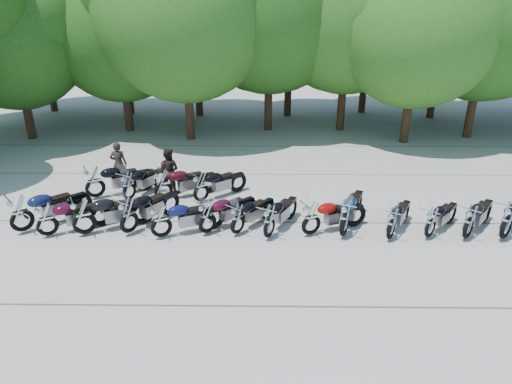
{
  "coord_description": "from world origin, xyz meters",
  "views": [
    {
      "loc": [
        0.17,
        -12.09,
        6.91
      ],
      "look_at": [
        0.0,
        1.5,
        1.1
      ],
      "focal_mm": 32.0,
      "sensor_mm": 36.0,
      "label": 1
    }
  ],
  "objects_px": {
    "motorcycle_5": "(207,216)",
    "motorcycle_17": "(201,186)",
    "motorcycle_11": "(431,221)",
    "motorcycle_1": "(46,219)",
    "motorcycle_3": "(128,214)",
    "rider_0": "(119,164)",
    "motorcycle_6": "(238,218)",
    "motorcycle_10": "(392,223)",
    "motorcycle_16": "(163,184)",
    "motorcycle_4": "(161,220)",
    "motorcycle_12": "(470,221)",
    "motorcycle_8": "(311,217)",
    "motorcycle_9": "(345,217)",
    "motorcycle_0": "(20,212)",
    "motorcycle_13": "(508,219)",
    "motorcycle_7": "(269,220)",
    "motorcycle_15": "(128,185)",
    "motorcycle_2": "(83,215)",
    "motorcycle_14": "(94,181)",
    "rider_1": "(168,171)"
  },
  "relations": [
    {
      "from": "rider_0",
      "to": "motorcycle_6",
      "type": "bearing_deg",
      "value": 139.02
    },
    {
      "from": "motorcycle_4",
      "to": "motorcycle_8",
      "type": "relative_size",
      "value": 1.01
    },
    {
      "from": "motorcycle_0",
      "to": "motorcycle_11",
      "type": "distance_m",
      "value": 12.75
    },
    {
      "from": "motorcycle_1",
      "to": "rider_1",
      "type": "relative_size",
      "value": 1.27
    },
    {
      "from": "motorcycle_5",
      "to": "motorcycle_17",
      "type": "xyz_separation_m",
      "value": [
        -0.49,
        2.42,
        -0.0
      ]
    },
    {
      "from": "motorcycle_1",
      "to": "rider_0",
      "type": "height_order",
      "value": "rider_0"
    },
    {
      "from": "motorcycle_3",
      "to": "motorcycle_4",
      "type": "xyz_separation_m",
      "value": [
        1.07,
        -0.29,
        -0.03
      ]
    },
    {
      "from": "motorcycle_10",
      "to": "rider_0",
      "type": "distance_m",
      "value": 10.54
    },
    {
      "from": "motorcycle_5",
      "to": "motorcycle_17",
      "type": "height_order",
      "value": "motorcycle_5"
    },
    {
      "from": "motorcycle_0",
      "to": "motorcycle_16",
      "type": "height_order",
      "value": "motorcycle_0"
    },
    {
      "from": "motorcycle_8",
      "to": "motorcycle_13",
      "type": "distance_m",
      "value": 5.94
    },
    {
      "from": "motorcycle_1",
      "to": "motorcycle_12",
      "type": "height_order",
      "value": "motorcycle_12"
    },
    {
      "from": "rider_0",
      "to": "motorcycle_15",
      "type": "bearing_deg",
      "value": 115.82
    },
    {
      "from": "motorcycle_8",
      "to": "motorcycle_12",
      "type": "xyz_separation_m",
      "value": [
        4.8,
        -0.17,
        -0.01
      ]
    },
    {
      "from": "motorcycle_10",
      "to": "motorcycle_15",
      "type": "height_order",
      "value": "motorcycle_15"
    },
    {
      "from": "motorcycle_10",
      "to": "motorcycle_17",
      "type": "xyz_separation_m",
      "value": [
        -6.16,
        2.71,
        0.05
      ]
    },
    {
      "from": "motorcycle_2",
      "to": "motorcycle_3",
      "type": "bearing_deg",
      "value": -113.28
    },
    {
      "from": "motorcycle_13",
      "to": "motorcycle_16",
      "type": "distance_m",
      "value": 11.4
    },
    {
      "from": "motorcycle_5",
      "to": "motorcycle_0",
      "type": "bearing_deg",
      "value": 47.26
    },
    {
      "from": "motorcycle_6",
      "to": "rider_0",
      "type": "relative_size",
      "value": 1.19
    },
    {
      "from": "motorcycle_8",
      "to": "motorcycle_17",
      "type": "distance_m",
      "value": 4.49
    },
    {
      "from": "motorcycle_5",
      "to": "motorcycle_10",
      "type": "xyz_separation_m",
      "value": [
        5.66,
        -0.29,
        -0.05
      ]
    },
    {
      "from": "motorcycle_11",
      "to": "motorcycle_5",
      "type": "bearing_deg",
      "value": 42.36
    },
    {
      "from": "motorcycle_4",
      "to": "motorcycle_5",
      "type": "height_order",
      "value": "motorcycle_4"
    },
    {
      "from": "motorcycle_1",
      "to": "motorcycle_3",
      "type": "xyz_separation_m",
      "value": [
        2.48,
        0.23,
        0.05
      ]
    },
    {
      "from": "motorcycle_10",
      "to": "motorcycle_16",
      "type": "height_order",
      "value": "motorcycle_16"
    },
    {
      "from": "motorcycle_4",
      "to": "motorcycle_17",
      "type": "bearing_deg",
      "value": -42.71
    },
    {
      "from": "motorcycle_4",
      "to": "rider_0",
      "type": "bearing_deg",
      "value": 5.48
    },
    {
      "from": "motorcycle_3",
      "to": "motorcycle_10",
      "type": "bearing_deg",
      "value": -146.86
    },
    {
      "from": "motorcycle_3",
      "to": "motorcycle_11",
      "type": "height_order",
      "value": "motorcycle_3"
    },
    {
      "from": "motorcycle_4",
      "to": "motorcycle_12",
      "type": "relative_size",
      "value": 1.02
    },
    {
      "from": "motorcycle_1",
      "to": "motorcycle_17",
      "type": "xyz_separation_m",
      "value": [
        4.44,
        2.66,
        0.01
      ]
    },
    {
      "from": "motorcycle_8",
      "to": "motorcycle_15",
      "type": "distance_m",
      "value": 6.92
    },
    {
      "from": "motorcycle_6",
      "to": "motorcycle_13",
      "type": "relative_size",
      "value": 0.84
    },
    {
      "from": "motorcycle_6",
      "to": "motorcycle_9",
      "type": "bearing_deg",
      "value": -143.28
    },
    {
      "from": "motorcycle_6",
      "to": "rider_1",
      "type": "height_order",
      "value": "rider_1"
    },
    {
      "from": "motorcycle_2",
      "to": "motorcycle_14",
      "type": "distance_m",
      "value": 2.91
    },
    {
      "from": "motorcycle_5",
      "to": "motorcycle_11",
      "type": "height_order",
      "value": "motorcycle_5"
    },
    {
      "from": "motorcycle_4",
      "to": "motorcycle_13",
      "type": "distance_m",
      "value": 10.56
    },
    {
      "from": "motorcycle_14",
      "to": "rider_0",
      "type": "relative_size",
      "value": 1.42
    },
    {
      "from": "motorcycle_4",
      "to": "motorcycle_6",
      "type": "relative_size",
      "value": 1.11
    },
    {
      "from": "motorcycle_7",
      "to": "motorcycle_16",
      "type": "relative_size",
      "value": 0.92
    },
    {
      "from": "motorcycle_11",
      "to": "motorcycle_14",
      "type": "height_order",
      "value": "motorcycle_14"
    },
    {
      "from": "motorcycle_14",
      "to": "motorcycle_0",
      "type": "bearing_deg",
      "value": 124.19
    },
    {
      "from": "motorcycle_14",
      "to": "rider_1",
      "type": "relative_size",
      "value": 1.43
    },
    {
      "from": "motorcycle_4",
      "to": "motorcycle_6",
      "type": "height_order",
      "value": "motorcycle_4"
    },
    {
      "from": "motorcycle_11",
      "to": "motorcycle_17",
      "type": "relative_size",
      "value": 0.91
    },
    {
      "from": "motorcycle_16",
      "to": "motorcycle_17",
      "type": "relative_size",
      "value": 1.06
    },
    {
      "from": "motorcycle_6",
      "to": "motorcycle_9",
      "type": "height_order",
      "value": "motorcycle_9"
    },
    {
      "from": "motorcycle_0",
      "to": "motorcycle_3",
      "type": "relative_size",
      "value": 1.05
    }
  ]
}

